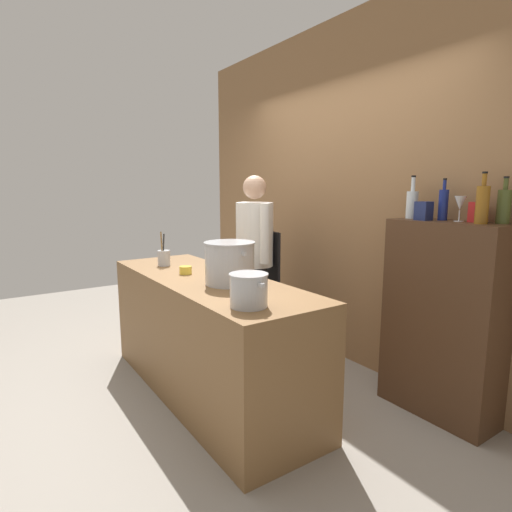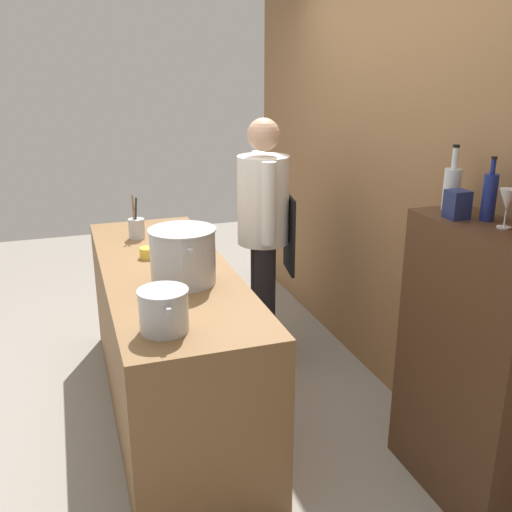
# 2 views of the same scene
# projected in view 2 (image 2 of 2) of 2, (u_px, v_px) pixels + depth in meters

# --- Properties ---
(ground_plane) EXTENTS (8.00, 8.00, 0.00)m
(ground_plane) POSITION_uv_depth(u_px,v_px,m) (173.00, 406.00, 3.53)
(ground_plane) COLOR gray
(brick_back_panel) EXTENTS (4.40, 0.10, 3.00)m
(brick_back_panel) POSITION_uv_depth(u_px,v_px,m) (393.00, 148.00, 3.48)
(brick_back_panel) COLOR olive
(brick_back_panel) RESTS_ON ground_plane
(prep_counter) EXTENTS (2.13, 0.70, 0.90)m
(prep_counter) POSITION_uv_depth(u_px,v_px,m) (170.00, 340.00, 3.39)
(prep_counter) COLOR brown
(prep_counter) RESTS_ON ground_plane
(bar_cabinet) EXTENTS (0.76, 0.32, 1.34)m
(bar_cabinet) POSITION_uv_depth(u_px,v_px,m) (472.00, 367.00, 2.65)
(bar_cabinet) COLOR #472D1C
(bar_cabinet) RESTS_ON ground_plane
(chef) EXTENTS (0.52, 0.38, 1.66)m
(chef) POSITION_uv_depth(u_px,v_px,m) (264.00, 225.00, 3.85)
(chef) COLOR black
(chef) RESTS_ON ground_plane
(stockpot_large) EXTENTS (0.41, 0.35, 0.29)m
(stockpot_large) POSITION_uv_depth(u_px,v_px,m) (183.00, 256.00, 2.98)
(stockpot_large) COLOR #B7BABF
(stockpot_large) RESTS_ON prep_counter
(stockpot_small) EXTENTS (0.28, 0.22, 0.19)m
(stockpot_small) POSITION_uv_depth(u_px,v_px,m) (164.00, 310.00, 2.45)
(stockpot_small) COLOR #B7BABF
(stockpot_small) RESTS_ON prep_counter
(utensil_crock) EXTENTS (0.10, 0.10, 0.29)m
(utensil_crock) POSITION_uv_depth(u_px,v_px,m) (137.00, 228.00, 3.76)
(utensil_crock) COLOR #B7BABF
(utensil_crock) RESTS_ON prep_counter
(butter_jar) EXTENTS (0.09, 0.09, 0.06)m
(butter_jar) POSITION_uv_depth(u_px,v_px,m) (148.00, 253.00, 3.40)
(butter_jar) COLOR yellow
(butter_jar) RESTS_ON prep_counter
(wine_bottle_clear) EXTENTS (0.08, 0.08, 0.30)m
(wine_bottle_clear) POSITION_uv_depth(u_px,v_px,m) (452.00, 187.00, 2.68)
(wine_bottle_clear) COLOR silver
(wine_bottle_clear) RESTS_ON bar_cabinet
(wine_bottle_cobalt) EXTENTS (0.06, 0.06, 0.28)m
(wine_bottle_cobalt) POSITION_uv_depth(u_px,v_px,m) (489.00, 196.00, 2.49)
(wine_bottle_cobalt) COLOR navy
(wine_bottle_cobalt) RESTS_ON bar_cabinet
(wine_glass_short) EXTENTS (0.08, 0.08, 0.16)m
(wine_glass_short) POSITION_uv_depth(u_px,v_px,m) (508.00, 201.00, 2.37)
(wine_glass_short) COLOR silver
(wine_glass_short) RESTS_ON bar_cabinet
(spice_tin_navy) EXTENTS (0.09, 0.09, 0.12)m
(spice_tin_navy) POSITION_uv_depth(u_px,v_px,m) (457.00, 204.00, 2.54)
(spice_tin_navy) COLOR navy
(spice_tin_navy) RESTS_ON bar_cabinet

